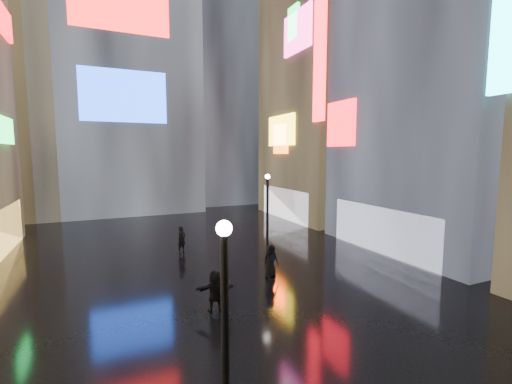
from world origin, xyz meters
TOP-DOWN VIEW (x-y plane):
  - ground at (0.00, 20.00)m, footprint 140.00×140.00m
  - building_right_mid at (15.98, 17.01)m, footprint 10.28×13.70m
  - building_right_far at (15.98, 30.00)m, footprint 10.28×12.00m
  - tower_main at (-3.00, 43.97)m, footprint 16.00×14.20m
  - tower_flank_right at (9.00, 46.00)m, footprint 12.00×12.00m
  - tower_flank_left at (-14.00, 42.00)m, footprint 10.00×10.00m
  - lamp_near at (-3.15, 6.37)m, footprint 0.30×0.30m
  - lamp_far at (3.79, 18.81)m, footprint 0.30×0.30m
  - pedestrian_4 at (2.67, 16.09)m, footprint 0.84×0.55m
  - pedestrian_5 at (-1.20, 13.40)m, footprint 1.66×0.82m
  - pedestrian_6 at (-0.70, 22.26)m, footprint 0.76×0.68m
  - umbrella_2 at (2.67, 16.09)m, footprint 0.95×0.93m

SIDE VIEW (x-z plane):
  - ground at x=0.00m, z-range 0.00..0.00m
  - pedestrian_4 at x=2.67m, z-range 0.00..1.70m
  - pedestrian_5 at x=-1.20m, z-range 0.00..1.71m
  - pedestrian_6 at x=-0.70m, z-range 0.00..1.74m
  - umbrella_2 at x=2.67m, z-range 1.70..2.49m
  - lamp_near at x=-3.15m, z-range 0.34..5.54m
  - lamp_far at x=3.79m, z-range 0.34..5.54m
  - tower_flank_left at x=-14.00m, z-range 0.00..26.00m
  - building_right_far at x=15.98m, z-range -0.02..27.98m
  - building_right_mid at x=15.98m, z-range -0.01..29.99m
  - tower_flank_right at x=9.00m, z-range 0.00..34.00m
  - tower_main at x=-3.00m, z-range 0.01..42.01m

